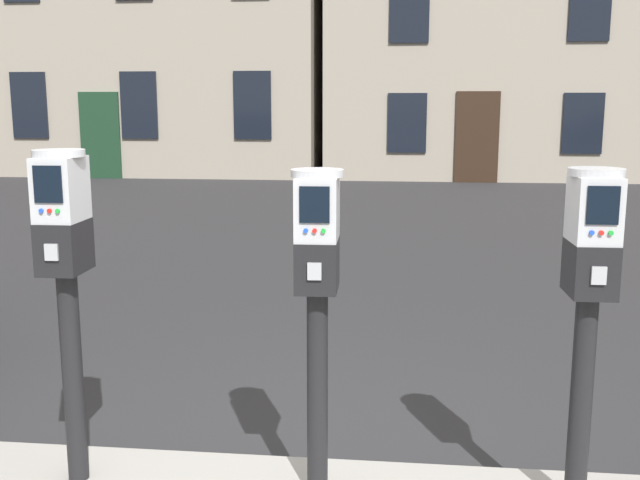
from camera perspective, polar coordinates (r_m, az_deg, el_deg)
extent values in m
cylinder|color=black|center=(3.50, -18.51, -10.01)|extent=(0.09, 0.09, 0.96)
cube|color=black|center=(3.35, -19.09, -0.47)|extent=(0.18, 0.24, 0.22)
cube|color=#A5A8AD|center=(3.24, -19.99, -0.89)|extent=(0.06, 0.01, 0.07)
cube|color=#B7BABF|center=(3.31, -19.34, 3.73)|extent=(0.18, 0.23, 0.27)
cube|color=black|center=(3.20, -20.24, 4.05)|extent=(0.12, 0.01, 0.15)
cylinder|color=blue|center=(3.23, -20.69, 2.12)|extent=(0.02, 0.01, 0.02)
cylinder|color=red|center=(3.22, -20.13, 2.12)|extent=(0.02, 0.01, 0.02)
cylinder|color=green|center=(3.20, -19.56, 2.12)|extent=(0.02, 0.01, 0.02)
cylinder|color=#B7BABF|center=(3.30, -19.50, 6.33)|extent=(0.22, 0.22, 0.03)
cylinder|color=black|center=(3.23, -0.20, -11.70)|extent=(0.09, 0.09, 0.91)
cube|color=black|center=(3.06, -0.21, -1.91)|extent=(0.18, 0.24, 0.21)
cube|color=#A5A8AD|center=(2.94, -0.43, -2.43)|extent=(0.06, 0.01, 0.07)
cube|color=#B7BABF|center=(3.02, -0.21, 2.45)|extent=(0.18, 0.23, 0.26)
cube|color=black|center=(2.90, -0.42, 2.74)|extent=(0.12, 0.01, 0.14)
cylinder|color=blue|center=(2.91, -1.11, 0.72)|extent=(0.02, 0.01, 0.02)
cylinder|color=red|center=(2.91, -0.42, 0.71)|extent=(0.02, 0.01, 0.02)
cylinder|color=green|center=(2.91, 0.26, 0.70)|extent=(0.02, 0.01, 0.02)
cylinder|color=#B7BABF|center=(3.00, -0.21, 5.18)|extent=(0.22, 0.22, 0.03)
cylinder|color=black|center=(3.29, 19.45, -11.76)|extent=(0.09, 0.09, 0.92)
cube|color=black|center=(3.13, 20.08, -2.07)|extent=(0.18, 0.24, 0.21)
cube|color=#A5A8AD|center=(3.01, 20.69, -2.58)|extent=(0.06, 0.01, 0.07)
cube|color=#B7BABF|center=(3.09, 20.35, 2.24)|extent=(0.18, 0.23, 0.26)
cube|color=black|center=(2.97, 20.98, 2.51)|extent=(0.12, 0.01, 0.15)
cylinder|color=blue|center=(2.98, 20.21, 0.53)|extent=(0.02, 0.01, 0.02)
cylinder|color=red|center=(2.99, 20.86, 0.52)|extent=(0.02, 0.01, 0.02)
cylinder|color=green|center=(3.00, 21.50, 0.51)|extent=(0.02, 0.01, 0.02)
cylinder|color=#B7BABF|center=(3.07, 20.52, 4.93)|extent=(0.22, 0.22, 0.03)
cube|color=black|center=(19.82, -21.49, 9.64)|extent=(0.90, 0.06, 1.60)
cube|color=black|center=(18.70, -13.77, 10.05)|extent=(0.90, 0.06, 1.60)
cube|color=black|center=(17.94, -5.22, 10.30)|extent=(0.90, 0.06, 1.60)
cube|color=#193823|center=(19.08, -16.57, 7.72)|extent=(1.00, 0.07, 2.10)
cube|color=black|center=(17.59, 6.73, 8.95)|extent=(0.90, 0.06, 1.37)
cube|color=black|center=(18.06, 19.59, 8.46)|extent=(0.90, 0.06, 1.37)
cube|color=black|center=(17.71, 6.91, 17.06)|extent=(0.90, 0.06, 1.37)
cube|color=black|center=(18.17, 20.09, 16.35)|extent=(0.90, 0.06, 1.37)
cube|color=black|center=(17.68, 12.00, 7.75)|extent=(1.00, 0.07, 2.10)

